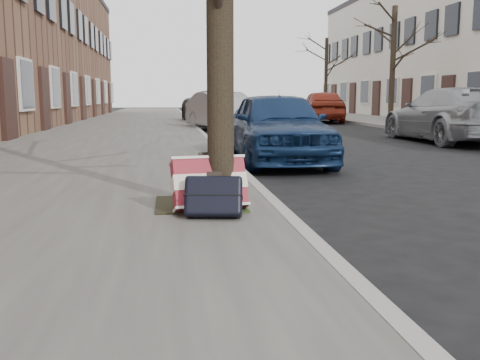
{
  "coord_description": "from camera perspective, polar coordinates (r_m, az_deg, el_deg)",
  "views": [
    {
      "loc": [
        -2.3,
        -3.91,
        1.15
      ],
      "look_at": [
        -1.66,
        0.8,
        0.41
      ],
      "focal_mm": 40.0,
      "sensor_mm": 36.0,
      "label": 1
    }
  ],
  "objects": [
    {
      "name": "car_near_back",
      "position": [
        23.52,
        -2.39,
        7.78
      ],
      "size": [
        3.16,
        5.58,
        1.47
      ],
      "primitive_type": "imported",
      "rotation": [
        0.0,
        0.0,
        0.14
      ],
      "color": "#3A3A3E",
      "rests_on": "ground"
    },
    {
      "name": "ground",
      "position": [
        4.68,
        22.13,
        -6.1
      ],
      "size": [
        120.0,
        120.0,
        0.0
      ],
      "primitive_type": "plane",
      "color": "black",
      "rests_on": "ground"
    },
    {
      "name": "suitcase_navy",
      "position": [
        4.59,
        -2.83,
        -1.71
      ],
      "size": [
        0.53,
        0.36,
        0.39
      ],
      "primitive_type": "cube",
      "rotation": [
        -0.42,
        0.0,
        -0.16
      ],
      "color": "black",
      "rests_on": "near_sidewalk"
    },
    {
      "name": "car_near_front",
      "position": [
        9.48,
        3.98,
        5.7
      ],
      "size": [
        1.56,
        3.79,
        1.28
      ],
      "primitive_type": "imported",
      "rotation": [
        0.0,
        0.0,
        -0.01
      ],
      "color": "#11254A",
      "rests_on": "ground"
    },
    {
      "name": "tree_far_b",
      "position": [
        23.92,
        15.97,
        11.75
      ],
      "size": [
        0.23,
        0.23,
        4.8
      ],
      "primitive_type": "cylinder",
      "color": "black",
      "rests_on": "far_sidewalk"
    },
    {
      "name": "near_sidewalk",
      "position": [
        18.99,
        -12.05,
        5.31
      ],
      "size": [
        5.0,
        70.0,
        0.12
      ],
      "primitive_type": "cube",
      "color": "#65635C",
      "rests_on": "ground"
    },
    {
      "name": "dirt_patch",
      "position": [
        5.22,
        -4.31,
        -2.53
      ],
      "size": [
        0.85,
        0.85,
        0.02
      ],
      "primitive_type": "cube",
      "color": "black",
      "rests_on": "near_sidewalk"
    },
    {
      "name": "car_far_front",
      "position": [
        14.84,
        21.42,
        6.45
      ],
      "size": [
        2.1,
        4.87,
        1.4
      ],
      "primitive_type": "imported",
      "rotation": [
        0.0,
        0.0,
        3.11
      ],
      "color": "#929499",
      "rests_on": "ground"
    },
    {
      "name": "far_sidewalk",
      "position": [
        21.46,
        20.39,
        5.34
      ],
      "size": [
        4.0,
        70.0,
        0.12
      ],
      "primitive_type": "cube",
      "color": "slate",
      "rests_on": "ground"
    },
    {
      "name": "car_near_mid",
      "position": [
        18.51,
        -1.76,
        7.31
      ],
      "size": [
        2.54,
        4.32,
        1.34
      ],
      "primitive_type": "imported",
      "rotation": [
        0.0,
        0.0,
        0.29
      ],
      "color": "#96989C",
      "rests_on": "ground"
    },
    {
      "name": "car_far_back",
      "position": [
        25.28,
        8.7,
        7.79
      ],
      "size": [
        2.4,
        4.61,
        1.5
      ],
      "primitive_type": "imported",
      "rotation": [
        0.0,
        0.0,
        2.99
      ],
      "color": "maroon",
      "rests_on": "ground"
    },
    {
      "name": "suitcase_red",
      "position": [
        4.85,
        -3.32,
        -0.44
      ],
      "size": [
        0.7,
        0.45,
        0.51
      ],
      "primitive_type": "cube",
      "rotation": [
        -0.42,
        0.0,
        0.15
      ],
      "color": "maroon",
      "rests_on": "near_sidewalk"
    },
    {
      "name": "tree_far_c",
      "position": [
        32.93,
        9.15,
        10.83
      ],
      "size": [
        0.2,
        0.2,
        4.52
      ],
      "primitive_type": "cylinder",
      "color": "black",
      "rests_on": "far_sidewalk"
    }
  ]
}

